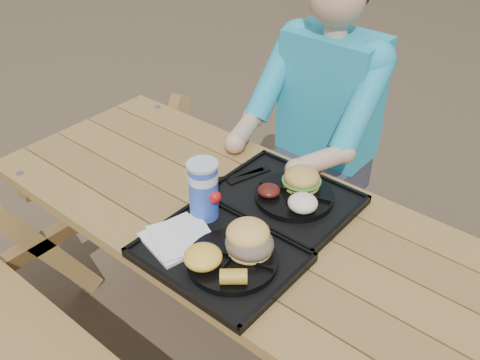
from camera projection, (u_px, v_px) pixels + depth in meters
The scene contains 18 objects.
ground at pixel (240, 358), 2.16m from camera, with size 60.00×60.00×0.00m, color #999999.
picnic_table at pixel (240, 293), 1.95m from camera, with size 1.80×1.49×0.75m, color #999999, non-canonical shape.
tray_near at pixel (219, 256), 1.55m from camera, with size 0.45×0.35×0.02m, color black.
tray_far at pixel (285, 199), 1.78m from camera, with size 0.45×0.35×0.02m, color black.
plate_near at pixel (232, 261), 1.51m from camera, with size 0.26×0.26×0.02m, color black.
plate_far at pixel (294, 196), 1.75m from camera, with size 0.26×0.26×0.02m, color black.
napkin_stack at pixel (177, 238), 1.59m from camera, with size 0.18×0.18×0.02m, color white.
soda_cup at pixel (204, 191), 1.64m from camera, with size 0.09×0.09×0.18m, color #183DB7.
condiment_bbq at pixel (247, 227), 1.62m from camera, with size 0.05×0.05×0.03m, color black.
condiment_mustard at pixel (262, 237), 1.58m from camera, with size 0.05×0.05×0.03m, color gold.
sandwich at pixel (250, 232), 1.49m from camera, with size 0.13×0.13×0.14m, color #F6BD56, non-canonical shape.
mac_cheese at pixel (203, 257), 1.46m from camera, with size 0.11×0.11×0.05m, color yellow.
corn_cob at pixel (233, 277), 1.41m from camera, with size 0.07×0.07×0.04m, color gold, non-canonical shape.
cutlery_far at pixel (249, 176), 1.86m from camera, with size 0.03×0.17×0.01m, color black.
burger at pixel (302, 173), 1.75m from camera, with size 0.12×0.12×0.11m, color gold, non-canonical shape.
baked_beans at pixel (269, 190), 1.73m from camera, with size 0.07×0.07×0.03m, color #511610.
potato_salad at pixel (303, 203), 1.66m from camera, with size 0.09×0.09×0.05m, color white.
diner at pixel (323, 146), 2.28m from camera, with size 0.48×0.84×1.28m, color #17A79B, non-canonical shape.
Camera 1 is at (0.87, -1.04, 1.83)m, focal length 40.00 mm.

